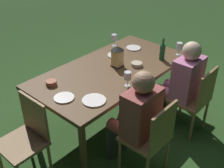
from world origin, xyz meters
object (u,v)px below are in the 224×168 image
Objects in this scene: chair_head_far at (27,136)px; bowl_bread at (51,83)px; plate_c at (64,98)px; plate_d at (94,100)px; person_in_rust at (136,116)px; chair_side_right_b at (151,137)px; dining_table at (112,72)px; bowl_olives at (137,64)px; wine_glass_b at (179,46)px; wine_glass_c at (114,38)px; wine_glass_a at (128,76)px; person_in_pink at (182,81)px; plate_b at (133,48)px; chair_side_right_a at (195,98)px; lantern_centerpiece at (117,55)px; plate_a at (115,55)px; green_bottle_on_table at (162,52)px.

chair_head_far is 0.63m from bowl_bread.
plate_d is at bearing 123.23° from plate_c.
person_in_rust is at bearing 106.38° from bowl_bread.
dining_table is at bearing -116.32° from chair_side_right_b.
person_in_rust is 4.77× the size of plate_d.
bowl_olives is (-0.70, -0.72, 0.27)m from chair_side_right_b.
person_in_rust is 0.88m from bowl_olives.
wine_glass_b is 1.00× the size of wine_glass_c.
wine_glass_b is (-1.06, 0.01, 0.00)m from wine_glass_a.
wine_glass_b is at bearing -143.92° from person_in_pink.
dining_table is 11.75× the size of wine_glass_a.
chair_side_right_b is at bearing 63.30° from wine_glass_a.
dining_table is 16.90× the size of bowl_bread.
chair_side_right_a is at bearing 80.00° from plate_b.
lantern_centerpiece reaches higher than plate_d.
chair_side_right_b is 1.46m from wine_glass_b.
wine_glass_b reaches higher than plate_c.
dining_table is 0.32m from bowl_olives.
plate_a is (-0.21, -0.21, -0.14)m from lantern_centerpiece.
wine_glass_b is (-1.32, -0.31, 0.21)m from person_in_rust.
plate_c is (1.67, -0.33, -0.11)m from wine_glass_b.
green_bottle_on_table is 1.43m from plate_c.
lantern_centerpiece is at bearing -176.36° from plate_c.
plate_a is (-0.48, -0.59, -0.11)m from wine_glass_a.
person_in_rust is 4.34× the size of lantern_centerpiece.
wine_glass_a is at bearing 130.53° from bowl_bread.
wine_glass_a is at bearing 50.72° from plate_a.
chair_side_right_b is 3.00× the size of green_bottle_on_table.
chair_side_right_b is 4.13× the size of plate_a.
plate_c is (0.35, -0.64, 0.10)m from person_in_rust.
bowl_bread is at bearing 8.57° from wine_glass_c.
chair_head_far is 5.15× the size of wine_glass_a.
wine_glass_c is at bearing -114.41° from bowl_olives.
chair_head_far is 5.15× the size of wine_glass_c.
dining_table is at bearing -115.82° from wine_glass_a.
lantern_centerpiece is 0.88m from wine_glass_b.
lantern_centerpiece is 0.80m from plate_d.
plate_d is (0.19, -0.58, 0.26)m from chair_side_right_b.
chair_head_far is 3.00× the size of green_bottle_on_table.
lantern_centerpiece is at bearing -26.33° from wine_glass_b.
bowl_olives reaches higher than dining_table.
person_in_pink reaches higher than bowl_olives.
plate_d is 0.90m from bowl_olives.
wine_glass_c is 1.27m from bowl_bread.
green_bottle_on_table is 1.40× the size of plate_c.
chair_side_right_b is 1.11m from lantern_centerpiece.
wine_glass_a is at bearing 171.62° from plate_d.
bowl_bread is at bearing -21.74° from wine_glass_b.
wine_glass_b reaches higher than chair_side_right_a.
dining_table is at bearing 38.99° from wine_glass_c.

